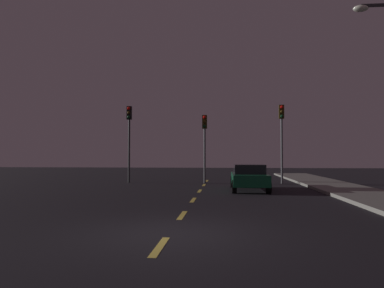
{
  "coord_description": "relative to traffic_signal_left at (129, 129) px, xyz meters",
  "views": [
    {
      "loc": [
        1.29,
        -8.3,
        1.8
      ],
      "look_at": [
        -0.77,
        14.35,
        2.56
      ],
      "focal_mm": 33.73,
      "sensor_mm": 36.0,
      "label": 1
    }
  ],
  "objects": [
    {
      "name": "traffic_signal_center",
      "position": [
        5.13,
        -0.0,
        -0.42
      ],
      "size": [
        0.32,
        0.38,
        4.52
      ],
      "color": "#4C4C51",
      "rests_on": "ground_plane"
    },
    {
      "name": "lane_stripe_third",
      "position": [
        5.17,
        -9.18,
        -3.61
      ],
      "size": [
        0.16,
        1.6,
        0.01
      ],
      "primitive_type": "cube",
      "color": "#EACC4C",
      "rests_on": "ground_plane"
    },
    {
      "name": "sidewalk_curb_right",
      "position": [
        12.67,
        -8.58,
        -3.54
      ],
      "size": [
        3.0,
        40.0,
        0.15
      ],
      "primitive_type": "cube",
      "color": "gray",
      "rests_on": "ground_plane"
    },
    {
      "name": "traffic_signal_left",
      "position": [
        0.0,
        0.0,
        0.0
      ],
      "size": [
        0.32,
        0.38,
        5.18
      ],
      "color": "#2D2D30",
      "rests_on": "ground_plane"
    },
    {
      "name": "lane_stripe_fourth",
      "position": [
        5.17,
        -5.38,
        -3.61
      ],
      "size": [
        0.16,
        1.6,
        0.01
      ],
      "primitive_type": "cube",
      "color": "#EACC4C",
      "rests_on": "ground_plane"
    },
    {
      "name": "traffic_signal_right",
      "position": [
        10.16,
        -0.0,
        -0.02
      ],
      "size": [
        0.32,
        0.38,
        5.14
      ],
      "color": "#4C4C51",
      "rests_on": "ground_plane"
    },
    {
      "name": "lane_stripe_fifth",
      "position": [
        5.17,
        -1.58,
        -3.61
      ],
      "size": [
        0.16,
        1.6,
        0.01
      ],
      "primitive_type": "cube",
      "color": "#EACC4C",
      "rests_on": "ground_plane"
    },
    {
      "name": "lane_stripe_nearest",
      "position": [
        5.17,
        -16.78,
        -3.61
      ],
      "size": [
        0.16,
        1.6,
        0.01
      ],
      "primitive_type": "cube",
      "color": "#EACC4C",
      "rests_on": "ground_plane"
    },
    {
      "name": "ground_plane",
      "position": [
        5.17,
        -8.58,
        -3.61
      ],
      "size": [
        80.0,
        80.0,
        0.0
      ],
      "primitive_type": "plane",
      "color": "black"
    },
    {
      "name": "lane_stripe_sixth",
      "position": [
        5.17,
        2.22,
        -3.61
      ],
      "size": [
        0.16,
        1.6,
        0.01
      ],
      "primitive_type": "cube",
      "color": "#EACC4C",
      "rests_on": "ground_plane"
    },
    {
      "name": "car_stopped_ahead",
      "position": [
        7.71,
        -4.85,
        -2.9
      ],
      "size": [
        1.87,
        4.36,
        1.36
      ],
      "color": "#0F4C2D",
      "rests_on": "ground_plane"
    },
    {
      "name": "lane_stripe_second",
      "position": [
        5.17,
        -12.98,
        -3.61
      ],
      "size": [
        0.16,
        1.6,
        0.01
      ],
      "primitive_type": "cube",
      "color": "#EACC4C",
      "rests_on": "ground_plane"
    }
  ]
}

